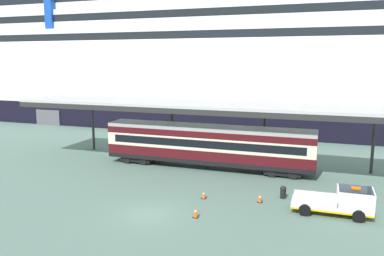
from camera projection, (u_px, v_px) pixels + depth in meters
name	position (u px, v px, depth m)	size (l,w,h in m)	color
ground_plane	(148.00, 214.00, 26.26)	(400.00, 400.00, 0.00)	slate
cruise_ship	(222.00, 55.00, 66.76)	(147.55, 30.41, 32.94)	black
platform_canopy	(209.00, 106.00, 36.95)	(39.36, 6.21, 6.22)	#BBBBBB
train_carriage	(207.00, 144.00, 37.21)	(20.02, 2.81, 4.11)	black
service_truck	(340.00, 200.00, 26.12)	(5.21, 2.28, 2.02)	white
traffic_cone_near	(260.00, 198.00, 28.44)	(0.36, 0.36, 0.73)	black
traffic_cone_mid	(196.00, 212.00, 25.70)	(0.36, 0.36, 0.78)	black
traffic_cone_far	(204.00, 194.00, 29.23)	(0.36, 0.36, 0.68)	black
dockside_crane	(55.00, 14.00, 60.97)	(16.30, 4.40, 57.76)	#595960
quay_bollard	(283.00, 192.00, 29.27)	(0.48, 0.48, 0.96)	black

